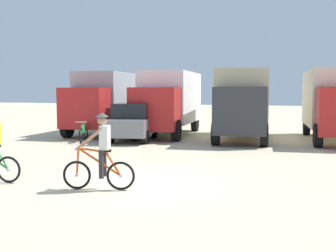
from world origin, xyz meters
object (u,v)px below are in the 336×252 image
Objects in this scene: box_truck_cream_rv at (335,101)px; box_truck_grey_hauler at (107,99)px; bicycle_spare at (84,133)px; box_truck_tan_camper at (242,101)px; box_truck_avon_van at (169,100)px; cyclist_cowboy_hat at (101,154)px; sedan_parked at (134,122)px.

box_truck_grey_hauler is at bearing -177.33° from box_truck_cream_rv.
bicycle_spare is at bearing -76.87° from box_truck_grey_hauler.
box_truck_cream_rv is at bearing 22.76° from bicycle_spare.
box_truck_tan_camper reaches higher than bicycle_spare.
box_truck_grey_hauler and box_truck_avon_van have the same top height.
box_truck_avon_van is 3.83× the size of cyclist_cowboy_hat.
bicycle_spare is at bearing 124.26° from cyclist_cowboy_hat.
sedan_parked is at bearing -152.50° from box_truck_tan_camper.
box_truck_grey_hauler is at bearing 117.92° from cyclist_cowboy_hat.
box_truck_cream_rv is (4.21, 0.80, 0.00)m from box_truck_tan_camper.
box_truck_avon_van is 12.43m from cyclist_cowboy_hat.
bicycle_spare is (-5.34, 7.83, -0.45)m from cyclist_cowboy_hat.
box_truck_tan_camper is at bearing -169.21° from box_truck_cream_rv.
bicycle_spare is at bearing -150.52° from box_truck_tan_camper.
box_truck_avon_van and box_truck_tan_camper have the same top height.
sedan_parked is (-8.89, -3.24, -0.99)m from box_truck_cream_rv.
sedan_parked is 2.46× the size of cyclist_cowboy_hat.
box_truck_grey_hauler is 7.55m from box_truck_tan_camper.
box_truck_grey_hauler is at bearing 178.08° from box_truck_tan_camper.
box_truck_avon_van is 0.99× the size of box_truck_tan_camper.
sedan_parked is (-0.69, -2.95, -0.99)m from box_truck_avon_van.
box_truck_grey_hauler reaches higher than sedan_parked.
bicycle_spare is (0.93, -3.99, -1.48)m from box_truck_grey_hauler.
box_truck_avon_van is 3.19m from sedan_parked.
bicycle_spare is (-1.94, -1.31, -0.48)m from sedan_parked.
box_truck_grey_hauler is 1.55× the size of sedan_parked.
box_truck_tan_camper is 1.56× the size of sedan_parked.
cyclist_cowboy_hat reaches higher than bicycle_spare.
box_truck_grey_hauler is 4.06m from sedan_parked.
cyclist_cowboy_hat is 9.49m from bicycle_spare.
box_truck_tan_camper is 7.74m from bicycle_spare.
box_truck_cream_rv is 3.83× the size of cyclist_cowboy_hat.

